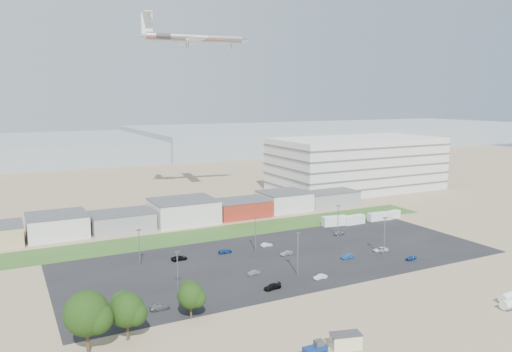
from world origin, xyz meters
TOP-DOWN VIEW (x-y plane):
  - ground at (0.00, 0.00)m, footprint 700.00×700.00m
  - parking_lot at (5.00, 20.00)m, footprint 120.00×50.00m
  - grass_strip at (0.00, 52.00)m, footprint 160.00×16.00m
  - hills_backdrop at (40.00, 315.00)m, footprint 700.00×200.00m
  - building_row at (-17.00, 71.00)m, footprint 170.00×20.00m
  - parking_garage at (90.00, 95.00)m, footprint 80.00×40.00m
  - portable_shed at (-10.68, -28.81)m, footprint 6.01×4.16m
  - telehandler at (-17.13, -28.81)m, footprint 6.80×2.46m
  - storage_tank_nw at (32.68, -28.82)m, footprint 4.33×2.40m
  - storage_tank_sw at (29.93, -31.20)m, footprint 4.08×2.11m
  - box_trailer_a at (38.91, 42.38)m, footprint 9.09×4.09m
  - box_trailer_b at (46.14, 41.01)m, footprint 8.20×2.74m
  - box_trailer_c at (57.12, 41.35)m, footprint 7.58×2.57m
  - box_trailer_d at (63.90, 41.26)m, footprint 7.62×3.75m
  - tree_far_left at (-51.26, -9.46)m, footprint 8.36×8.36m
  - tree_left at (-44.14, -8.16)m, footprint 6.80×6.80m
  - tree_mid at (-43.44, -1.23)m, footprint 5.13×5.13m
  - tree_right at (-30.80, -4.92)m, footprint 5.68×5.68m
  - tree_near at (-29.80, -1.54)m, footprint 5.00×5.00m
  - lightpole_front_l at (-29.29, 7.72)m, footprint 1.20×0.50m
  - lightpole_front_m at (1.59, 6.80)m, footprint 1.27×0.53m
  - lightpole_front_r at (31.11, 8.60)m, footprint 1.29×0.54m
  - lightpole_back_l at (-31.90, 31.18)m, footprint 1.16×0.48m
  - lightpole_back_m at (1.20, 29.02)m, footprint 1.19×0.50m
  - lightpole_back_r at (31.68, 30.85)m, footprint 1.18×0.49m
  - airliner at (10.94, 101.74)m, footprint 52.23×39.47m
  - parked_car_0 at (32.85, 11.88)m, footprint 4.65×2.58m
  - parked_car_1 at (20.48, 11.17)m, footprint 3.80×1.35m
  - parked_car_2 at (35.20, 2.27)m, footprint 3.68×1.88m
  - parked_car_3 at (-8.77, 1.17)m, footprint 4.60×2.34m
  - parked_car_4 at (-8.21, 11.76)m, footprint 3.41×1.55m
  - parked_car_6 at (-7.49, 31.10)m, footprint 4.16×1.97m
  - parked_car_7 at (7.04, 21.31)m, footprint 3.63×1.28m
  - parked_car_8 at (32.93, 31.80)m, footprint 4.00×1.99m
  - parked_car_9 at (-21.13, 31.08)m, footprint 4.61×2.34m
  - parked_car_10 at (-35.19, 2.06)m, footprint 4.36×1.81m
  - parked_car_11 at (6.08, 31.34)m, footprint 3.47×1.28m
  - parked_car_13 at (4.85, 1.55)m, footprint 3.52×1.33m

SIDE VIEW (x-z plane):
  - ground at x=0.00m, z-range 0.00..0.00m
  - parking_lot at x=5.00m, z-range 0.00..0.01m
  - grass_strip at x=0.00m, z-range 0.00..0.02m
  - parked_car_4 at x=-8.21m, z-range 0.00..1.08m
  - parked_car_11 at x=6.08m, z-range 0.00..1.13m
  - parked_car_13 at x=4.85m, z-range 0.00..1.15m
  - parked_car_6 at x=-7.49m, z-range 0.00..1.17m
  - parked_car_7 at x=7.04m, z-range 0.00..1.19m
  - parked_car_2 at x=35.20m, z-range 0.00..1.20m
  - parked_car_0 at x=32.85m, z-range 0.00..1.23m
  - parked_car_9 at x=-21.13m, z-range 0.00..1.25m
  - parked_car_1 at x=20.48m, z-range 0.00..1.25m
  - parked_car_10 at x=-35.19m, z-range 0.00..1.26m
  - parked_car_3 at x=-8.77m, z-range 0.00..1.28m
  - parked_car_8 at x=32.93m, z-range 0.00..1.31m
  - storage_tank_sw at x=29.93m, z-range 0.00..2.42m
  - storage_tank_nw at x=32.68m, z-range 0.00..2.51m
  - box_trailer_d at x=63.90m, z-range 0.00..2.74m
  - portable_shed at x=-10.68m, z-range 0.00..2.75m
  - telehandler at x=-17.13m, z-range 0.00..2.81m
  - box_trailer_c at x=57.12m, z-range 0.00..2.82m
  - box_trailer_b at x=46.14m, z-range 0.00..3.05m
  - box_trailer_a at x=38.91m, z-range 0.00..3.29m
  - tree_near at x=-29.80m, z-range 0.00..7.50m
  - tree_mid at x=-43.44m, z-range 0.00..7.69m
  - building_row at x=-17.00m, z-range 0.00..8.00m
  - tree_right at x=-30.80m, z-range 0.00..8.51m
  - hills_backdrop at x=40.00m, z-range 0.00..9.00m
  - lightpole_back_l at x=-31.90m, z-range 0.00..9.87m
  - lightpole_back_r at x=31.68m, z-range 0.00..10.06m
  - lightpole_back_m at x=1.20m, z-range 0.00..10.11m
  - lightpole_front_l at x=-29.29m, z-range 0.00..10.17m
  - tree_left at x=-44.14m, z-range 0.00..10.20m
  - lightpole_front_m at x=1.59m, z-range 0.00..10.80m
  - lightpole_front_r at x=31.11m, z-range 0.00..10.96m
  - tree_far_left at x=-51.26m, z-range 0.00..12.54m
  - parking_garage at x=90.00m, z-range 0.00..25.00m
  - airliner at x=10.94m, z-range 60.79..74.93m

